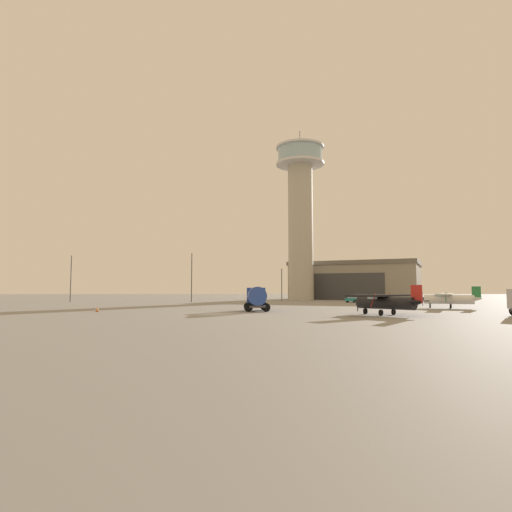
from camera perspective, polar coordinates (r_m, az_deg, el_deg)
The scene contains 11 objects.
ground_plane at distance 45.22m, azimuth -5.26°, elevation -7.71°, with size 400.00×400.00×0.00m, color gray.
control_tower at distance 107.28m, azimuth 5.93°, elevation 6.51°, with size 11.93×11.93×42.37m.
hangar at distance 118.29m, azimuth 13.27°, elevation -3.24°, with size 38.55×33.89×9.81m.
airplane_black at distance 44.65m, azimuth 16.96°, elevation -5.79°, with size 8.81×7.87×2.98m.
airplane_white at distance 64.22m, azimuth 24.39°, elevation -5.14°, with size 7.65×9.55×2.98m.
truck_fuel_tanker_blue at distance 51.02m, azimuth 0.08°, elevation -5.52°, with size 3.07×5.61×2.88m.
car_teal at distance 87.16m, azimuth 13.05°, elevation -5.58°, with size 4.48×4.14×1.37m.
light_post_west at distance 97.12m, azimuth 3.44°, elevation -3.34°, with size 0.44×0.44×7.44m.
light_post_east at distance 88.12m, azimuth -8.57°, elevation -2.25°, with size 0.44×0.44×10.16m.
light_post_north at distance 97.66m, azimuth -23.43°, elevation -2.22°, with size 0.44×0.44×9.92m.
traffic_cone_near_left at distance 52.97m, azimuth -20.39°, elevation -6.65°, with size 0.36×0.36×0.61m.
Camera 1 is at (2.83, -45.06, 2.54)m, focal length 30.01 mm.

